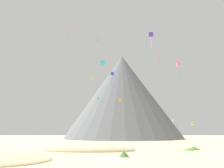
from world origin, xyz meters
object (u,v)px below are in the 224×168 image
Objects in this scene: kite_indigo_high at (151,35)px; kite_pink_mid at (178,63)px; bush_far_right at (194,148)px; bush_far_left at (119,147)px; kite_lime_low at (192,124)px; kite_cyan_high at (102,63)px; kite_red_high at (159,58)px; kite_teal_mid at (98,100)px; rock_massif at (121,97)px; kite_rainbow_high at (98,39)px; kite_violet_mid at (89,96)px; kite_magenta_high at (69,30)px; bush_low_patch at (124,154)px; kite_blue_mid at (112,74)px; bush_ridge_crest at (188,149)px; kite_orange_mid at (121,100)px; kite_white_low at (173,120)px; kite_gold_high at (92,79)px.

kite_indigo_high reaches higher than kite_pink_mid.
bush_far_left is at bearing 175.69° from bush_far_right.
kite_cyan_high reaches higher than kite_lime_low.
bush_far_right is 48.48m from kite_red_high.
rock_massif is at bearing 163.46° from kite_teal_mid.
kite_red_high is (24.88, 26.96, 4.62)m from kite_rainbow_high.
kite_indigo_high is 33.62m from kite_cyan_high.
kite_cyan_high is (6.00, -2.23, 15.36)m from kite_violet_mid.
kite_magenta_high is at bearing -142.41° from kite_lime_low.
bush_low_patch is 0.35× the size of kite_indigo_high.
bush_ridge_crest is at bearing 81.13° from kite_blue_mid.
bush_ridge_crest is 2.61× the size of kite_lime_low.
kite_cyan_high reaches higher than bush_low_patch.
kite_orange_mid is at bearing 63.48° from kite_violet_mid.
kite_red_high is (15.31, -42.12, 9.53)m from rock_massif.
kite_violet_mid is (-29.38, 41.10, 19.62)m from bush_far_right.
kite_magenta_high is at bearing -28.58° from kite_red_high.
bush_low_patch reaches higher than bush_far_right.
rock_massif is 63.26m from kite_magenta_high.
kite_cyan_high reaches higher than bush_far_right.
kite_violet_mid reaches higher than kite_lime_low.
kite_violet_mid is 1.13× the size of kite_orange_mid.
kite_indigo_high is (10.51, 22.77, 33.80)m from bush_low_patch.
kite_white_low is (5.13, 25.72, -15.08)m from kite_pink_mid.
kite_white_low is at bearing 138.54° from kite_lime_low.
kite_teal_mid is at bearing 38.68° from kite_gold_high.
bush_far_left is at bearing 7.79° from kite_red_high.
kite_red_high is (31.29, -7.64, 15.42)m from kite_violet_mid.
kite_cyan_high is at bearing -124.81° from kite_rainbow_high.
rock_massif is (3.70, 74.29, 25.49)m from bush_far_left.
kite_teal_mid is at bearing 100.10° from bush_low_patch.
kite_red_high reaches higher than kite_indigo_high.
kite_blue_mid reaches higher than kite_white_low.
kite_violet_mid is at bearing 39.94° from kite_pink_mid.
kite_red_high is 32.56m from kite_teal_mid.
rock_massif is 38.46m from kite_violet_mid.
kite_rainbow_high is at bearing 0.94° from kite_teal_mid.
kite_orange_mid reaches higher than kite_white_low.
kite_rainbow_high reaches higher than kite_lime_low.
kite_lime_low reaches higher than bush_far_left.
kite_blue_mid is at bearing 69.32° from kite_white_low.
kite_white_low reaches higher than bush_far_left.
bush_far_left is 14.01m from bush_low_patch.
bush_low_patch is 60.79m from kite_red_high.
kite_white_low is at bearing -39.89° from kite_cyan_high.
kite_magenta_high is (-32.58, 20.04, 40.12)m from bush_ridge_crest.
kite_indigo_high is at bearing 38.54° from bush_far_left.
kite_rainbow_high is (-9.57, -69.08, 4.91)m from rock_massif.
kite_pink_mid is at bearing 72.69° from bush_ridge_crest.
kite_violet_mid is at bearing 107.15° from bush_far_left.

